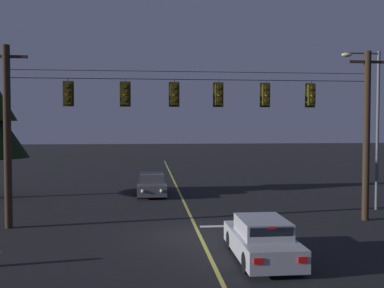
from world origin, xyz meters
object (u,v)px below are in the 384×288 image
at_px(traffic_light_right_inner, 219,94).
at_px(car_waiting_near_lane, 262,240).
at_px(traffic_light_centre, 174,94).
at_px(traffic_light_leftmost, 68,93).
at_px(street_lamp_corner, 372,115).
at_px(traffic_light_far_right, 311,95).
at_px(car_oncoming_lead, 152,185).
at_px(traffic_light_rightmost, 266,95).
at_px(traffic_light_left_inner, 125,94).

distance_m(traffic_light_right_inner, car_waiting_near_lane, 7.61).
xyz_separation_m(traffic_light_centre, car_waiting_near_lane, (2.58, -5.52, -5.22)).
bearing_deg(traffic_light_right_inner, car_waiting_near_lane, -84.10).
xyz_separation_m(traffic_light_leftmost, street_lamp_corner, (15.23, 2.47, -0.87)).
xyz_separation_m(traffic_light_right_inner, traffic_light_far_right, (4.31, 0.00, 0.00)).
distance_m(car_waiting_near_lane, car_oncoming_lead, 14.62).
distance_m(traffic_light_rightmost, car_oncoming_lead, 11.34).
bearing_deg(traffic_light_right_inner, car_oncoming_lead, 108.79).
bearing_deg(traffic_light_rightmost, traffic_light_left_inner, 180.00).
bearing_deg(car_oncoming_lead, traffic_light_right_inner, -71.21).
relative_size(traffic_light_left_inner, traffic_light_centre, 1.00).
height_order(car_oncoming_lead, street_lamp_corner, street_lamp_corner).
relative_size(car_oncoming_lead, street_lamp_corner, 0.53).
xyz_separation_m(traffic_light_left_inner, car_waiting_near_lane, (4.75, -5.52, -5.22)).
bearing_deg(traffic_light_centre, traffic_light_rightmost, 0.00).
height_order(traffic_light_right_inner, car_waiting_near_lane, traffic_light_right_inner).
distance_m(traffic_light_centre, traffic_light_far_right, 6.32).
relative_size(traffic_light_far_right, car_waiting_near_lane, 0.28).
bearing_deg(street_lamp_corner, traffic_light_left_inner, -169.05).
relative_size(traffic_light_centre, car_oncoming_lead, 0.28).
bearing_deg(street_lamp_corner, traffic_light_centre, -166.87).
height_order(traffic_light_leftmost, car_oncoming_lead, traffic_light_leftmost).
distance_m(traffic_light_left_inner, traffic_light_centre, 2.18).
height_order(traffic_light_centre, traffic_light_far_right, same).
xyz_separation_m(traffic_light_right_inner, traffic_light_rightmost, (2.17, 0.00, 0.00)).
xyz_separation_m(traffic_light_left_inner, traffic_light_far_right, (8.49, 0.00, 0.00)).
height_order(traffic_light_rightmost, car_oncoming_lead, traffic_light_rightmost).
bearing_deg(traffic_light_left_inner, car_oncoming_lead, 81.92).
bearing_deg(car_oncoming_lead, traffic_light_left_inner, -98.08).
height_order(traffic_light_centre, street_lamp_corner, street_lamp_corner).
xyz_separation_m(traffic_light_centre, traffic_light_far_right, (6.32, 0.00, 0.00)).
xyz_separation_m(traffic_light_leftmost, traffic_light_right_inner, (6.66, 0.00, 0.00)).
bearing_deg(traffic_light_far_right, traffic_light_right_inner, 180.00).
relative_size(traffic_light_far_right, street_lamp_corner, 0.15).
bearing_deg(traffic_light_far_right, traffic_light_rightmost, 180.00).
xyz_separation_m(traffic_light_left_inner, traffic_light_rightmost, (6.36, 0.00, 0.00)).
bearing_deg(traffic_light_left_inner, traffic_light_rightmost, 0.00).
bearing_deg(traffic_light_right_inner, traffic_light_leftmost, 180.00).
distance_m(traffic_light_left_inner, traffic_light_right_inner, 4.18).
bearing_deg(street_lamp_corner, traffic_light_rightmost, -158.92).
bearing_deg(traffic_light_leftmost, street_lamp_corner, 9.20).
distance_m(traffic_light_left_inner, car_waiting_near_lane, 8.96).
distance_m(traffic_light_centre, traffic_light_right_inner, 2.01).
height_order(traffic_light_right_inner, car_oncoming_lead, traffic_light_right_inner).
bearing_deg(street_lamp_corner, car_waiting_near_lane, -135.06).
xyz_separation_m(traffic_light_far_right, street_lamp_corner, (4.26, 2.47, -0.87)).
distance_m(traffic_light_rightmost, car_waiting_near_lane, 7.76).
bearing_deg(traffic_light_right_inner, traffic_light_centre, 180.00).
relative_size(traffic_light_rightmost, street_lamp_corner, 0.15).
xyz_separation_m(traffic_light_leftmost, traffic_light_rightmost, (8.83, 0.00, 0.00)).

